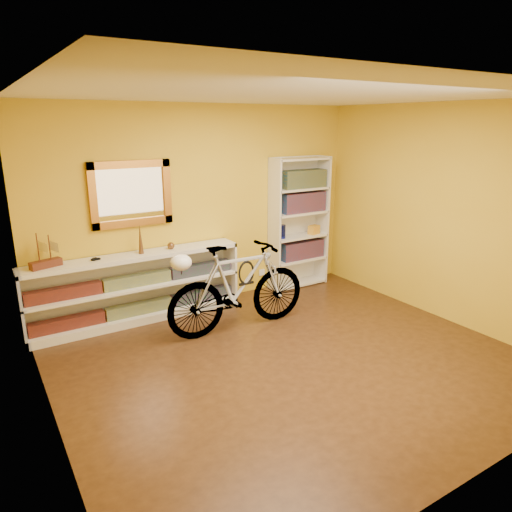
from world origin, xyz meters
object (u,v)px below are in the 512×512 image
console_unit (137,288)px  bookcase (299,223)px  bicycle (238,287)px  helmet (181,262)px

console_unit → bookcase: bookcase is taller
bicycle → bookcase: bearing=-57.6°
console_unit → helmet: helmet is taller
console_unit → bookcase: 2.51m
console_unit → helmet: size_ratio=11.24×
bicycle → helmet: (-0.68, 0.03, 0.40)m
bookcase → bicycle: bookcase is taller
console_unit → bookcase: size_ratio=1.37×
console_unit → bicycle: (0.92, -0.86, 0.10)m
console_unit → bicycle: 1.27m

